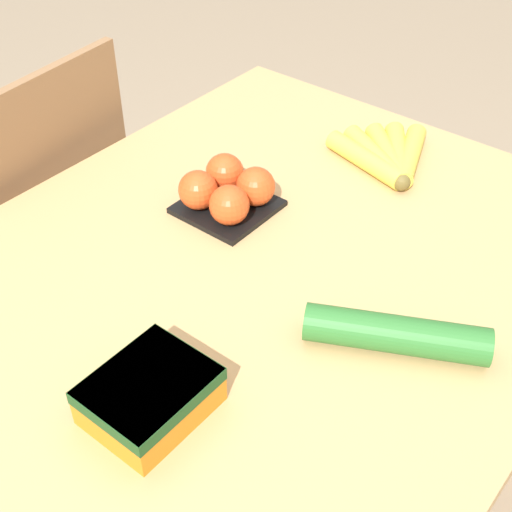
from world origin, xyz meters
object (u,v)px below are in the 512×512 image
object	(u,v)px
carrot_bag	(149,393)
banana_bunch	(387,157)
cucumber_near	(396,334)
chair	(39,245)
tomato_pack	(227,191)

from	to	relation	value
carrot_bag	banana_bunch	bearing A→B (deg)	5.48
banana_bunch	cucumber_near	size ratio (longest dim) A/B	0.81
cucumber_near	chair	bearing A→B (deg)	88.74
chair	banana_bunch	xyz separation A→B (m)	(0.39, -0.65, 0.30)
chair	banana_bunch	world-z (taller)	chair
banana_bunch	tomato_pack	xyz separation A→B (m)	(-0.30, 0.15, 0.02)
chair	cucumber_near	xyz separation A→B (m)	(-0.02, -0.91, 0.31)
chair	cucumber_near	world-z (taller)	chair
tomato_pack	carrot_bag	xyz separation A→B (m)	(-0.40, -0.21, -0.00)
chair	tomato_pack	world-z (taller)	chair
tomato_pack	carrot_bag	bearing A→B (deg)	-151.98
chair	tomato_pack	xyz separation A→B (m)	(0.09, -0.51, 0.32)
chair	carrot_bag	world-z (taller)	chair
carrot_bag	cucumber_near	size ratio (longest dim) A/B	0.61
chair	carrot_bag	bearing A→B (deg)	60.81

